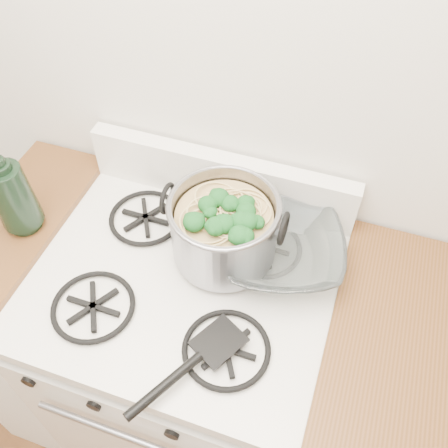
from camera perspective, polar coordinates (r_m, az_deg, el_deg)
gas_range at (r=1.68m, az=-3.80°, el=-15.22°), size 0.76×0.66×0.92m
counter_left at (r=1.83m, az=-18.85°, el=-9.34°), size 0.25×0.65×0.92m
stock_pot at (r=1.23m, az=-0.00°, el=-0.52°), size 0.30×0.27×0.19m
spatula at (r=1.15m, az=-0.61°, el=-13.13°), size 0.40×0.41×0.02m
glass_bowl at (r=1.28m, az=6.50°, el=-3.39°), size 0.16×0.16×0.03m
bottle at (r=1.36m, az=-23.32°, el=3.81°), size 0.13×0.13×0.29m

